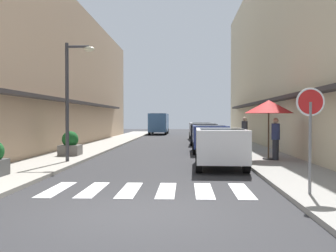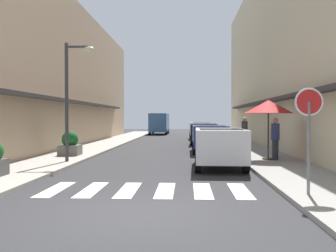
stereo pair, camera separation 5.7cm
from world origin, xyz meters
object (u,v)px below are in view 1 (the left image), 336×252
Objects in this scene: round_street_sign at (310,113)px; street_lamp at (72,88)px; parked_car_mid at (209,135)px; planter_midblock at (70,145)px; pedestrian_walking_near at (245,132)px; parked_car_distant at (201,129)px; cafe_umbrella at (269,107)px; delivery_van at (159,122)px; parked_car_far at (204,131)px; planter_far at (237,139)px; parked_car_near at (220,143)px; pedestrian_walking_far at (276,138)px.

street_lamp reaches higher than round_street_sign.
parked_car_mid is 7.30m from planter_midblock.
parked_car_distant is at bearing -129.79° from pedestrian_walking_near.
street_lamp is at bearing -172.21° from cafe_umbrella.
parked_car_distant is at bearing -68.23° from delivery_van.
delivery_van is 28.44m from cafe_umbrella.
parked_car_far is at bearing -90.00° from parked_car_distant.
parked_car_far is 5.25m from pedestrian_walking_near.
parked_car_far is 17.46m from delivery_van.
pedestrian_walking_near is at bearing 87.71° from round_street_sign.
street_lamp is (-1.48, -28.76, 1.65)m from delivery_van.
parked_car_distant is 10.14m from planter_far.
delivery_van reaches higher than parked_car_far.
planter_midblock is 9.85m from pedestrian_walking_near.
parked_car_far is at bearing -75.68° from delivery_van.
planter_midblock is (-6.65, -9.31, -0.30)m from parked_car_far.
parked_car_mid reaches higher than planter_far.
parked_car_near is 12.75m from parked_car_far.
planter_far is at bearing 89.09° from round_street_sign.
parked_car_mid is 2.35× the size of pedestrian_walking_far.
pedestrian_walking_far is at bearing -10.41° from planter_midblock.
street_lamp is (-7.36, 6.37, 1.08)m from round_street_sign.
parked_car_near is 9.05m from planter_far.
delivery_van is (-4.32, 29.66, 0.48)m from parked_car_near.
parked_car_near is at bearing -137.80° from cafe_umbrella.
parked_car_far is at bearing 90.00° from parked_car_mid.
parked_car_distant is 1.75× the size of cafe_umbrella.
pedestrian_walking_near reaches higher than planter_midblock.
cafe_umbrella reaches higher than round_street_sign.
street_lamp is at bearing -107.90° from parked_car_distant.
street_lamp reaches higher than delivery_van.
delivery_van is 21.68m from planter_far.
cafe_umbrella is (2.20, -16.86, 1.39)m from parked_car_distant.
planter_midblock is 10.03m from planter_far.
round_street_sign is at bearing -85.11° from parked_car_far.
delivery_van is at bearing 104.32° from parked_car_far.
parked_car_distant is 0.92× the size of street_lamp.
parked_car_near is 29.97m from delivery_van.
pedestrian_walking_far is (8.24, 0.87, -2.01)m from street_lamp.
street_lamp is at bearing 139.12° from round_street_sign.
parked_car_mid is 0.75× the size of delivery_van.
parked_car_near is 7.49m from planter_midblock.
pedestrian_walking_far is at bearing -62.36° from parked_car_mid.
parked_car_near is 3.01m from pedestrian_walking_far.
delivery_van reaches higher than pedestrian_walking_near.
parked_car_distant is at bearing 66.66° from planter_midblock.
parked_car_far is at bearing 101.53° from cafe_umbrella.
pedestrian_walking_far is (9.09, -1.67, 0.42)m from planter_midblock.
cafe_umbrella reaches higher than parked_car_far.
parked_car_near is 3.66× the size of planter_midblock.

